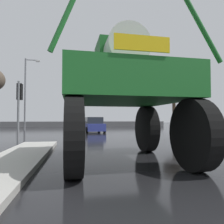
# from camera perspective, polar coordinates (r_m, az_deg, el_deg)

# --- Properties ---
(ground_plane) EXTENTS (120.00, 120.00, 0.00)m
(ground_plane) POSITION_cam_1_polar(r_m,az_deg,el_deg) (17.04, -3.66, -6.44)
(ground_plane) COLOR black
(median_island) EXTENTS (1.61, 8.84, 0.15)m
(median_island) POSITION_cam_1_polar(r_m,az_deg,el_deg) (7.01, -25.37, -12.03)
(median_island) COLOR #B2AFA8
(median_island) RESTS_ON ground
(oversize_sprayer) EXTENTS (4.33, 5.24, 5.00)m
(oversize_sprayer) POSITION_cam_1_polar(r_m,az_deg,el_deg) (6.57, 2.47, 5.38)
(oversize_sprayer) COLOR black
(oversize_sprayer) RESTS_ON ground
(sedan_ahead) EXTENTS (2.17, 4.24, 1.52)m
(sedan_ahead) POSITION_cam_1_polar(r_m,az_deg,el_deg) (20.76, -5.20, -3.67)
(sedan_ahead) COLOR navy
(sedan_ahead) RESTS_ON ground
(traffic_signal_near_left) EXTENTS (0.24, 0.54, 3.26)m
(traffic_signal_near_left) POSITION_cam_1_polar(r_m,az_deg,el_deg) (11.59, -24.47, 3.40)
(traffic_signal_near_left) COLOR slate
(traffic_signal_near_left) RESTS_ON ground
(traffic_signal_near_right) EXTENTS (0.24, 0.54, 3.95)m
(traffic_signal_near_right) POSITION_cam_1_polar(r_m,az_deg,el_deg) (12.75, 18.30, 5.14)
(traffic_signal_near_right) COLOR slate
(traffic_signal_near_right) RESTS_ON ground
(streetlight_far_left) EXTENTS (1.75, 0.24, 8.55)m
(streetlight_far_left) POSITION_cam_1_polar(r_m,az_deg,el_deg) (26.34, -22.86, 5.55)
(streetlight_far_left) COLOR slate
(streetlight_far_left) RESTS_ON ground
(bare_tree_right) EXTENTS (3.15, 3.15, 6.69)m
(bare_tree_right) POSITION_cam_1_polar(r_m,az_deg,el_deg) (29.22, 16.88, 5.84)
(bare_tree_right) COLOR #473828
(bare_tree_right) RESTS_ON ground
(roadside_barrier) EXTENTS (28.81, 0.24, 0.90)m
(roadside_barrier) POSITION_cam_1_polar(r_m,az_deg,el_deg) (36.64, -6.95, -3.35)
(roadside_barrier) COLOR #59595B
(roadside_barrier) RESTS_ON ground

